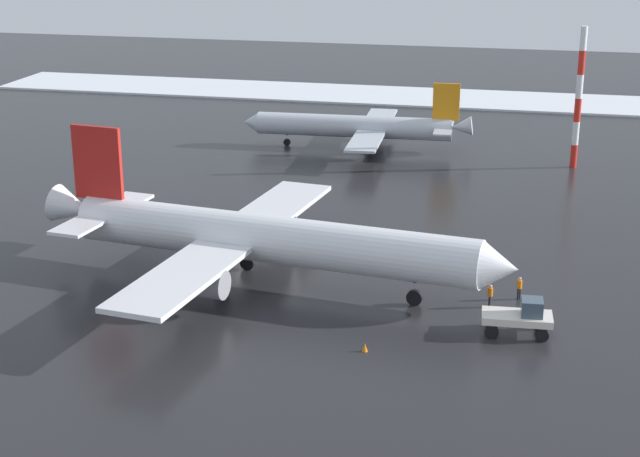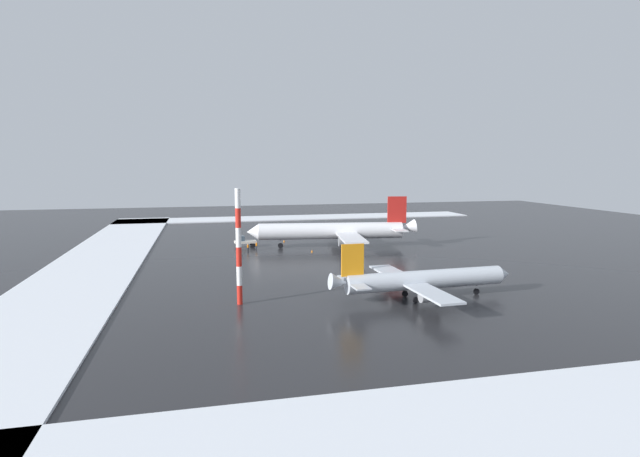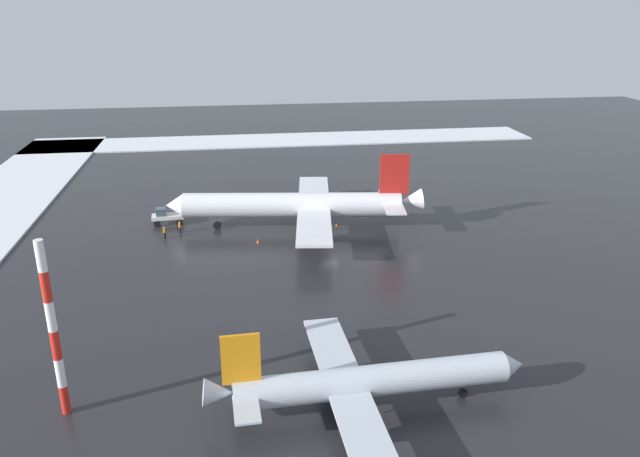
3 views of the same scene
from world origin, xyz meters
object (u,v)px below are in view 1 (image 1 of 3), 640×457
Objects in this scene: antenna_mast at (579,98)px; traffic_cone_near_nose at (189,276)px; ground_crew_by_nose_gear at (519,287)px; traffic_cone_wingtip_side at (365,347)px; airplane_distant_tail at (261,238)px; traffic_cone_mid_line at (354,265)px; ground_crew_near_tug at (490,294)px; airplane_foreground_jet at (359,127)px; pushback_tug at (521,316)px.

antenna_mast is 27.27× the size of traffic_cone_near_nose.
antenna_mast is at bearing 117.50° from ground_crew_by_nose_gear.
traffic_cone_wingtip_side is (-9.35, -15.29, 0.00)m from traffic_cone_near_nose.
antenna_mast is (39.78, -23.28, 3.87)m from airplane_distant_tail.
airplane_distant_tail is at bearing -86.32° from traffic_cone_near_nose.
ground_crew_by_nose_gear is 3.11× the size of traffic_cone_mid_line.
ground_crew_near_tug is 3.11× the size of traffic_cone_wingtip_side.
ground_crew_near_tug is 12.13m from traffic_cone_mid_line.
antenna_mast is 39.63m from traffic_cone_mid_line.
traffic_cone_near_nose is at bearing 5.82° from ground_crew_near_tug.
antenna_mast is 50.02m from traffic_cone_near_nose.
airplane_foreground_jet is at bearing -6.59° from traffic_cone_near_nose.
ground_crew_near_tug is at bearing -39.04° from traffic_cone_wingtip_side.
ground_crew_by_nose_gear is at bearing 89.08° from pushback_tug.
traffic_cone_wingtip_side is at bearing 57.65° from ground_crew_near_tug.
ground_crew_near_tug is 11.61m from traffic_cone_wingtip_side.
airplane_foreground_jet is 24.64m from antenna_mast.
traffic_cone_near_nose is 12.88m from traffic_cone_mid_line.
traffic_cone_wingtip_side is (-4.93, 9.55, -1.01)m from pushback_tug.
pushback_tug is 8.60× the size of traffic_cone_wingtip_side.
airplane_foreground_jet reaches higher than traffic_cone_mid_line.
ground_crew_near_tug is (4.07, 2.25, -0.31)m from pushback_tug.
antenna_mast is 27.27× the size of traffic_cone_mid_line.
traffic_cone_near_nose is at bearing -168.93° from airplane_distant_tail.
pushback_tug reaches higher than traffic_cone_mid_line.
pushback_tug reaches higher than ground_crew_near_tug.
antenna_mast is 27.27× the size of traffic_cone_wingtip_side.
ground_crew_by_nose_gear is at bearing -129.04° from ground_crew_near_tug.
pushback_tug is at bearing -100.08° from traffic_cone_near_nose.
airplane_distant_tail reaches higher than traffic_cone_near_nose.
airplane_distant_tail is 6.60m from traffic_cone_near_nose.
pushback_tug is 10.80m from traffic_cone_wingtip_side.
traffic_cone_mid_line is (-37.96, -6.83, -2.34)m from airplane_foreground_jet.
ground_crew_by_nose_gear and ground_crew_near_tug have the same top height.
traffic_cone_near_nose is (4.41, 24.84, -1.01)m from pushback_tug.
traffic_cone_wingtip_side is at bearing -96.32° from ground_crew_by_nose_gear.
antenna_mast reaches higher than traffic_cone_wingtip_side.
ground_crew_by_nose_gear is (-41.55, -19.57, -1.65)m from airplane_foreground_jet.
airplane_distant_tail reaches higher than ground_crew_near_tug.
traffic_cone_near_nose is at bearing 113.60° from traffic_cone_mid_line.
antenna_mast is (44.56, -4.11, 6.22)m from pushback_tug.
traffic_cone_mid_line is 14.92m from traffic_cone_wingtip_side.
airplane_distant_tail is at bearing 4.29° from ground_crew_near_tug.
traffic_cone_wingtip_side is at bearing 164.57° from antenna_mast.
antenna_mast reaches higher than ground_crew_near_tug.
ground_crew_near_tug reaches higher than traffic_cone_wingtip_side.
traffic_cone_mid_line is at bearing 153.90° from antenna_mast.
traffic_cone_near_nose is (-43.12, 4.98, -2.34)m from airplane_foreground_jet.
airplane_distant_tail reaches higher than airplane_foreground_jet.
ground_crew_by_nose_gear is 3.11× the size of traffic_cone_near_nose.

